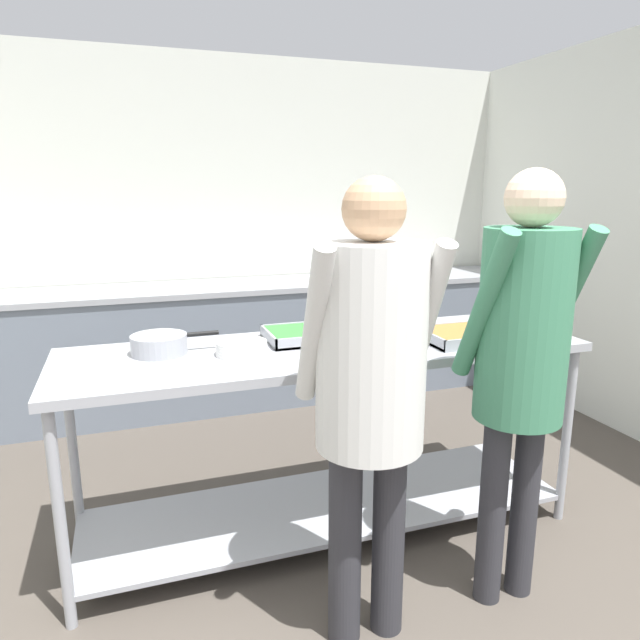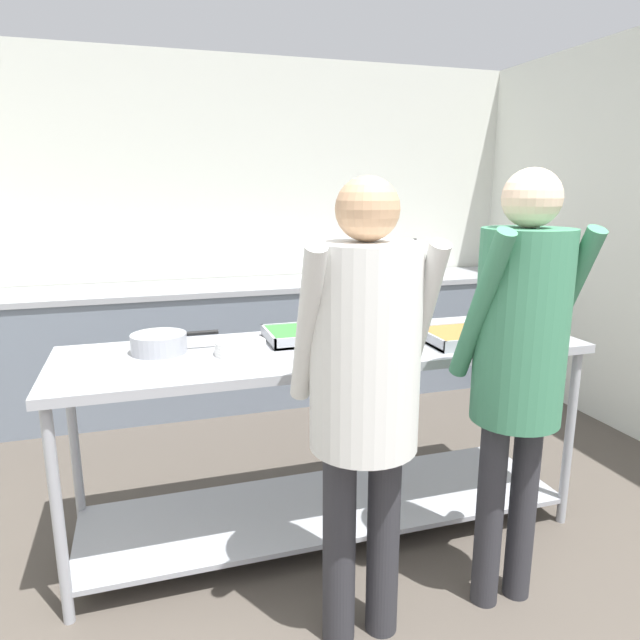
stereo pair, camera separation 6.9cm
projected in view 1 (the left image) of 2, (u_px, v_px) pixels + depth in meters
name	position (u px, v px, depth m)	size (l,w,h in m)	color
wall_rear	(240.00, 229.00, 4.63)	(4.65, 0.06, 2.65)	silver
back_counter	(253.00, 342.00, 4.48)	(4.49, 0.65, 0.94)	slate
serving_counter	(327.00, 407.00, 2.71)	(2.41, 0.72, 0.94)	#9EA0A8
sauce_pan	(159.00, 343.00, 2.50)	(0.38, 0.24, 0.09)	#9EA0A8
plate_stack	(242.00, 348.00, 2.49)	(0.23, 0.23, 0.06)	white
serving_tray_roast	(311.00, 334.00, 2.74)	(0.43, 0.30, 0.05)	#9EA0A8
broccoli_bowl	(389.00, 332.00, 2.73)	(0.20, 0.20, 0.10)	#B2B2B7
serving_tray_vegetables	(472.00, 335.00, 2.73)	(0.48, 0.31, 0.05)	#9EA0A8
guest_serving_left	(522.00, 346.00, 2.14)	(0.43, 0.33, 1.72)	#2D2D33
guest_serving_right	(370.00, 372.00, 1.94)	(0.49, 0.38, 1.69)	#2D2D33
water_bottle	(407.00, 257.00, 4.87)	(0.07, 0.07, 0.30)	brown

